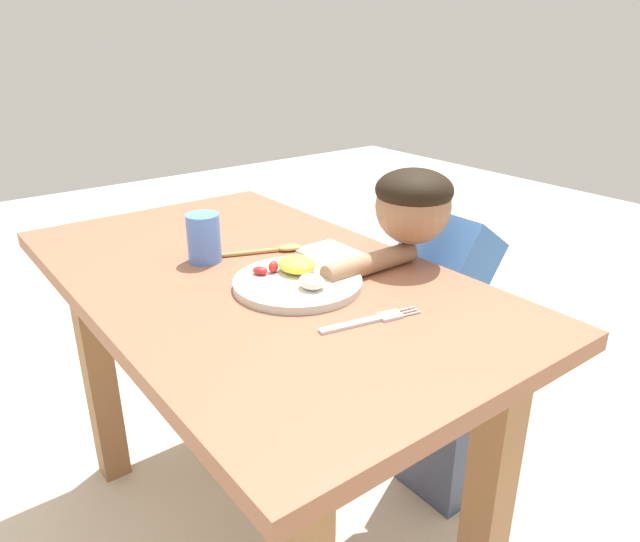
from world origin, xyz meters
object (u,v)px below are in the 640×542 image
(plate, at_px, (298,280))
(fork, at_px, (369,320))
(person, at_px, (435,337))
(spoon, at_px, (276,249))
(drinking_cup, at_px, (204,238))

(plate, xyz_separation_m, fork, (0.21, 0.01, -0.01))
(fork, distance_m, person, 0.49)
(plate, distance_m, fork, 0.21)
(fork, distance_m, spoon, 0.41)
(fork, relative_size, spoon, 1.11)
(drinking_cup, bearing_deg, person, 59.68)
(spoon, bearing_deg, fork, -78.54)
(plate, height_order, person, person)
(plate, distance_m, person, 0.47)
(plate, bearing_deg, spoon, 158.87)
(drinking_cup, xyz_separation_m, person, (0.28, 0.48, -0.29))
(person, bearing_deg, spoon, 54.38)
(drinking_cup, bearing_deg, spoon, 72.36)
(person, bearing_deg, drinking_cup, 59.68)
(plate, xyz_separation_m, person, (0.04, 0.40, -0.25))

